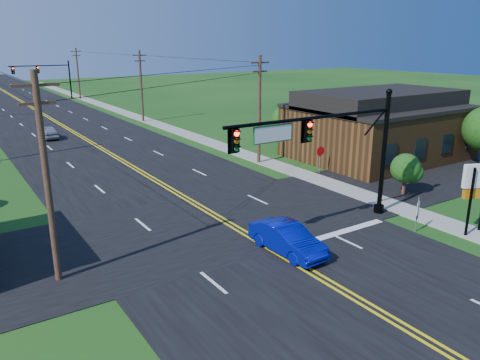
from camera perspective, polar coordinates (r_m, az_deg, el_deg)
ground at (r=19.05m, az=17.44°, el=-16.06°), size 260.00×260.00×0.00m
road_main at (r=61.94m, az=-20.88°, el=6.13°), size 16.00×220.00×0.04m
road_cross at (r=27.21m, az=-2.32°, el=-5.06°), size 70.00×10.00×0.04m
sidewalk at (r=55.89m, az=-7.94°, el=6.05°), size 2.00×160.00×0.08m
signal_mast_main at (r=25.33m, az=10.78°, el=4.21°), size 11.30×0.60×7.48m
signal_mast_far at (r=91.58m, az=-22.77°, el=11.82°), size 10.98×0.60×7.48m
brick_building at (r=43.75m, az=16.46°, el=5.74°), size 14.20×11.20×4.70m
utility_pole_left_a at (r=20.73m, az=-22.53°, el=0.42°), size 1.80×0.28×9.00m
utility_pole_right_a at (r=39.41m, az=2.37°, el=8.76°), size 1.80×0.28×9.00m
utility_pole_right_b at (r=62.29m, az=-11.96°, el=11.27°), size 1.80×0.28×9.00m
utility_pole_right_c at (r=90.80m, az=-19.16°, el=12.27°), size 1.80×0.28×9.00m
tree_right_back at (r=46.59m, az=5.71°, el=7.25°), size 3.00×3.00×4.10m
shrub_corner at (r=33.33m, az=19.54°, el=1.34°), size 2.00×2.00×2.86m
blue_car at (r=23.17m, az=5.79°, el=-7.22°), size 1.72×4.48×1.46m
distant_car at (r=54.37m, az=-22.32°, el=5.39°), size 1.70×4.10×1.39m
route_sign at (r=27.17m, az=20.84°, el=-3.62°), size 0.47×0.22×2.02m
stop_sign at (r=37.08m, az=9.75°, el=3.15°), size 0.79×0.09×2.23m
pylon_sign at (r=27.64m, az=27.17°, el=-0.38°), size 1.84×1.03×3.91m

